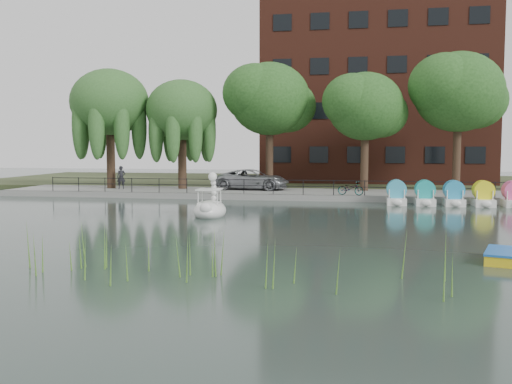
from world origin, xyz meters
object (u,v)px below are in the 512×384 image
(swan_boat, at_px, (210,207))
(minivan, at_px, (252,178))
(bicycle, at_px, (351,187))
(pedestrian, at_px, (121,176))
(yellow_rowboat, at_px, (504,256))

(swan_boat, bearing_deg, minivan, 86.32)
(minivan, distance_m, swan_boat, 12.88)
(bicycle, relative_size, pedestrian, 0.87)
(pedestrian, xyz_separation_m, yellow_rowboat, (22.01, -21.31, -1.19))
(bicycle, distance_m, yellow_rowboat, 19.66)
(minivan, xyz_separation_m, bicycle, (7.21, -3.46, -0.36))
(yellow_rowboat, bearing_deg, bicycle, 121.27)
(minivan, distance_m, yellow_rowboat, 25.59)
(minivan, bearing_deg, bicycle, -112.29)
(pedestrian, bearing_deg, minivan, -12.01)
(swan_boat, bearing_deg, bicycle, 48.69)
(pedestrian, relative_size, yellow_rowboat, 0.89)
(yellow_rowboat, bearing_deg, swan_boat, 157.92)
(bicycle, height_order, swan_boat, swan_boat)
(minivan, distance_m, bicycle, 8.01)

